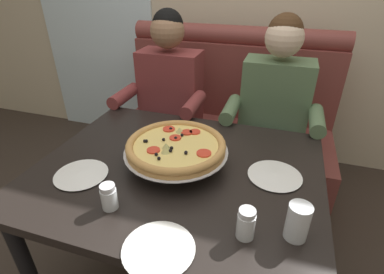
{
  "coord_description": "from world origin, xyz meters",
  "views": [
    {
      "loc": [
        0.37,
        -0.96,
        1.47
      ],
      "look_at": [
        0.04,
        0.09,
        0.84
      ],
      "focal_mm": 27.57,
      "sensor_mm": 36.0,
      "label": 1
    }
  ],
  "objects_px": {
    "shaker_pepper_flakes": "(109,198)",
    "plate_near_right": "(158,247)",
    "dining_table": "(178,183)",
    "plate_near_left": "(81,173)",
    "pizza": "(176,146)",
    "shaker_parmesan": "(246,225)",
    "booth_bench": "(223,134)",
    "diner_left": "(165,103)",
    "drinking_glass": "(297,224)",
    "plate_far_side": "(275,174)",
    "diner_right": "(272,117)"
  },
  "relations": [
    {
      "from": "dining_table",
      "to": "pizza",
      "type": "bearing_deg",
      "value": 124.96
    },
    {
      "from": "diner_right",
      "to": "shaker_pepper_flakes",
      "type": "distance_m",
      "value": 1.1
    },
    {
      "from": "diner_right",
      "to": "pizza",
      "type": "xyz_separation_m",
      "value": [
        -0.35,
        -0.67,
        0.12
      ]
    },
    {
      "from": "shaker_pepper_flakes",
      "to": "pizza",
      "type": "bearing_deg",
      "value": 67.56
    },
    {
      "from": "plate_near_right",
      "to": "shaker_pepper_flakes",
      "type": "bearing_deg",
      "value": 153.64
    },
    {
      "from": "diner_right",
      "to": "plate_far_side",
      "type": "height_order",
      "value": "diner_right"
    },
    {
      "from": "booth_bench",
      "to": "pizza",
      "type": "relative_size",
      "value": 3.5
    },
    {
      "from": "shaker_pepper_flakes",
      "to": "drinking_glass",
      "type": "height_order",
      "value": "drinking_glass"
    },
    {
      "from": "diner_left",
      "to": "diner_right",
      "type": "height_order",
      "value": "same"
    },
    {
      "from": "pizza",
      "to": "shaker_parmesan",
      "type": "height_order",
      "value": "pizza"
    },
    {
      "from": "pizza",
      "to": "drinking_glass",
      "type": "relative_size",
      "value": 3.48
    },
    {
      "from": "shaker_parmesan",
      "to": "drinking_glass",
      "type": "bearing_deg",
      "value": 17.03
    },
    {
      "from": "plate_far_side",
      "to": "drinking_glass",
      "type": "relative_size",
      "value": 1.74
    },
    {
      "from": "booth_bench",
      "to": "plate_near_left",
      "type": "bearing_deg",
      "value": -107.5
    },
    {
      "from": "booth_bench",
      "to": "diner_left",
      "type": "relative_size",
      "value": 1.19
    },
    {
      "from": "plate_near_right",
      "to": "dining_table",
      "type": "bearing_deg",
      "value": 102.69
    },
    {
      "from": "pizza",
      "to": "shaker_pepper_flakes",
      "type": "distance_m",
      "value": 0.35
    },
    {
      "from": "dining_table",
      "to": "diner_left",
      "type": "xyz_separation_m",
      "value": [
        -0.34,
        0.68,
        0.06
      ]
    },
    {
      "from": "shaker_pepper_flakes",
      "to": "drinking_glass",
      "type": "bearing_deg",
      "value": 5.77
    },
    {
      "from": "dining_table",
      "to": "shaker_parmesan",
      "type": "relative_size",
      "value": 11.16
    },
    {
      "from": "diner_right",
      "to": "plate_near_right",
      "type": "relative_size",
      "value": 5.75
    },
    {
      "from": "booth_bench",
      "to": "diner_left",
      "type": "bearing_deg",
      "value": -142.1
    },
    {
      "from": "plate_near_right",
      "to": "plate_near_left",
      "type": "bearing_deg",
      "value": 151.61
    },
    {
      "from": "diner_left",
      "to": "plate_far_side",
      "type": "bearing_deg",
      "value": -40.14
    },
    {
      "from": "plate_near_right",
      "to": "plate_far_side",
      "type": "xyz_separation_m",
      "value": [
        0.3,
        0.48,
        -0.0
      ]
    },
    {
      "from": "booth_bench",
      "to": "diner_right",
      "type": "height_order",
      "value": "diner_right"
    },
    {
      "from": "dining_table",
      "to": "diner_left",
      "type": "relative_size",
      "value": 0.93
    },
    {
      "from": "booth_bench",
      "to": "shaker_parmesan",
      "type": "xyz_separation_m",
      "value": [
        0.33,
        -1.23,
        0.38
      ]
    },
    {
      "from": "diner_right",
      "to": "drinking_glass",
      "type": "height_order",
      "value": "diner_right"
    },
    {
      "from": "booth_bench",
      "to": "plate_near_right",
      "type": "height_order",
      "value": "booth_bench"
    },
    {
      "from": "diner_right",
      "to": "diner_left",
      "type": "bearing_deg",
      "value": 180.0
    },
    {
      "from": "shaker_pepper_flakes",
      "to": "plate_near_right",
      "type": "xyz_separation_m",
      "value": [
        0.23,
        -0.12,
        -0.03
      ]
    },
    {
      "from": "shaker_parmesan",
      "to": "drinking_glass",
      "type": "relative_size",
      "value": 0.85
    },
    {
      "from": "plate_near_left",
      "to": "plate_far_side",
      "type": "height_order",
      "value": "same"
    },
    {
      "from": "booth_bench",
      "to": "shaker_parmesan",
      "type": "distance_m",
      "value": 1.33
    },
    {
      "from": "shaker_parmesan",
      "to": "diner_right",
      "type": "bearing_deg",
      "value": 89.3
    },
    {
      "from": "dining_table",
      "to": "shaker_parmesan",
      "type": "distance_m",
      "value": 0.45
    },
    {
      "from": "dining_table",
      "to": "plate_near_right",
      "type": "bearing_deg",
      "value": -77.31
    },
    {
      "from": "pizza",
      "to": "shaker_parmesan",
      "type": "bearing_deg",
      "value": -41.22
    },
    {
      "from": "dining_table",
      "to": "pizza",
      "type": "relative_size",
      "value": 2.74
    },
    {
      "from": "booth_bench",
      "to": "diner_right",
      "type": "relative_size",
      "value": 1.19
    },
    {
      "from": "dining_table",
      "to": "plate_near_left",
      "type": "relative_size",
      "value": 5.51
    },
    {
      "from": "drinking_glass",
      "to": "shaker_parmesan",
      "type": "bearing_deg",
      "value": -162.97
    },
    {
      "from": "plate_near_left",
      "to": "plate_far_side",
      "type": "xyz_separation_m",
      "value": [
        0.75,
        0.23,
        -0.0
      ]
    },
    {
      "from": "shaker_parmesan",
      "to": "plate_near_right",
      "type": "bearing_deg",
      "value": -150.61
    },
    {
      "from": "plate_far_side",
      "to": "pizza",
      "type": "bearing_deg",
      "value": -173.63
    },
    {
      "from": "plate_near_right",
      "to": "pizza",
      "type": "bearing_deg",
      "value": 103.58
    },
    {
      "from": "plate_far_side",
      "to": "shaker_parmesan",
      "type": "bearing_deg",
      "value": -101.07
    },
    {
      "from": "plate_near_right",
      "to": "drinking_glass",
      "type": "distance_m",
      "value": 0.43
    },
    {
      "from": "dining_table",
      "to": "plate_far_side",
      "type": "height_order",
      "value": "plate_far_side"
    }
  ]
}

